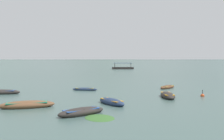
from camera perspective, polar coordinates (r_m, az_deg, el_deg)
The scene contains 13 objects.
ground_plane at distance 1506.39m, azimuth -2.85°, elevation 2.52°, with size 6000.00×6000.00×0.00m, color #425B56.
mountain_2 at distance 2358.14m, azimuth -1.15°, elevation 6.45°, with size 1109.70×1109.70×318.85m, color #56665B.
mountain_3 at distance 2201.06m, azimuth 22.90°, elevation 6.45°, with size 922.24×922.24×314.01m, color slate.
rowboat_0 at distance 18.70m, azimuth -6.95°, elevation -9.44°, with size 3.78×3.13×0.67m.
rowboat_1 at distance 32.59m, azimuth -6.22°, elevation -4.36°, with size 3.34×1.48×0.44m.
rowboat_2 at distance 22.39m, azimuth -18.76°, elevation -7.51°, with size 4.76×2.50×0.71m.
rowboat_3 at distance 27.18m, azimuth 12.53°, elevation -5.66°, with size 1.56×3.95×0.69m.
rowboat_5 at distance 31.80m, azimuth -24.15°, elevation -4.64°, with size 4.62×1.46×0.66m.
rowboat_6 at distance 35.52m, azimuth 12.49°, elevation -3.80°, with size 3.13×3.35×0.50m.
rowboat_7 at distance 22.68m, azimuth -0.10°, elevation -7.27°, with size 2.82×3.62×0.67m.
ferry_0 at distance 96.38m, azimuth 2.46°, elevation 0.49°, with size 8.16×3.24×2.54m.
mooring_buoy at distance 28.96m, azimuth 19.89°, elevation -5.49°, with size 0.41×0.41×0.84m.
weed_patch_2 at distance 17.65m, azimuth -2.85°, elevation -10.85°, with size 2.33×1.98×0.14m, color #38662D.
Camera 1 is at (0.43, -6.39, 4.13)m, focal length 40.21 mm.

